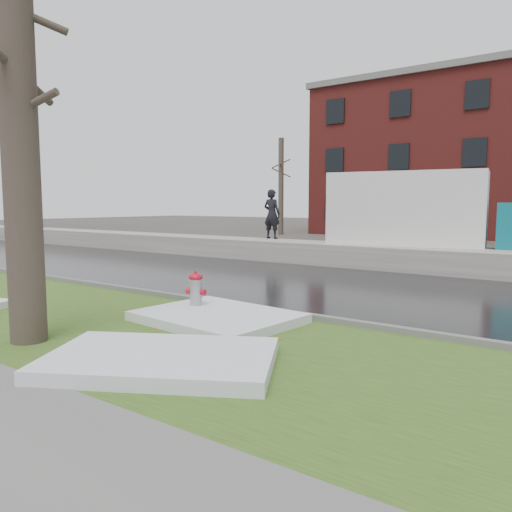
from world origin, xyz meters
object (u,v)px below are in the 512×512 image
Objects in this scene: worker at (272,214)px; box_truck at (438,217)px; fire_hydrant at (196,291)px; tree at (19,116)px.

box_truck is at bearing -174.90° from worker.
box_truck is at bearing 64.42° from fire_hydrant.
tree is (-0.73, -2.86, 2.85)m from fire_hydrant.
worker is (-3.72, 11.98, -1.62)m from tree.
worker is (-4.45, 9.12, 1.23)m from fire_hydrant.
fire_hydrant is 0.08× the size of box_truck.
box_truck is 6.08m from worker.
worker is at bearing 107.23° from tree.
box_truck reaches higher than fire_hydrant.
tree is 3.45× the size of worker.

